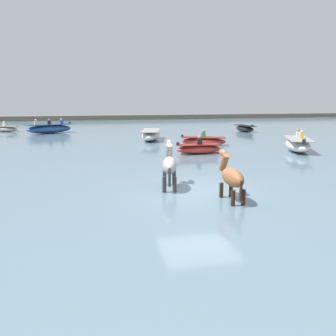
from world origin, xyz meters
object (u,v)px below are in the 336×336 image
Objects in this scene: boat_distant_west at (199,149)px; boat_distant_east at (203,141)px; boat_mid_outer at (151,135)px; boat_near_starboard at (245,128)px; horse_lead_grey at (169,166)px; boat_far_inshore at (298,145)px; boat_mid_channel at (49,129)px; boat_far_offshore at (5,129)px; horse_trailing_chestnut at (231,178)px.

boat_distant_east reaches higher than boat_distant_west.
boat_mid_outer is 1.32× the size of boat_distant_east.
boat_distant_west is 0.63× the size of boat_mid_outer.
boat_near_starboard is 10.73m from boat_distant_east.
boat_far_inshore is at bearing 37.12° from horse_lead_grey.
boat_far_offshore is at bearing 149.30° from boat_mid_channel.
boat_near_starboard is at bearing 51.90° from boat_distant_east.
boat_near_starboard is at bearing 80.17° from boat_far_inshore.
horse_lead_grey is at bearing -142.88° from boat_far_inshore.
horse_trailing_chestnut is at bearing -51.77° from horse_lead_grey.
boat_far_inshore is 20.68m from boat_mid_channel.
boat_distant_west is 0.66× the size of boat_far_inshore.
boat_mid_outer is 1.45× the size of boat_near_starboard.
boat_distant_east is at bearing 68.11° from boat_distant_west.
boat_near_starboard is 0.73× the size of boat_far_inshore.
boat_distant_east is (-4.54, 3.56, -0.10)m from boat_far_inshore.
horse_trailing_chestnut is (1.47, -1.87, -0.07)m from horse_lead_grey.
horse_trailing_chestnut is at bearing -65.40° from boat_far_offshore.
boat_mid_channel is at bearing 136.93° from boat_far_inshore.
boat_far_inshore is at bearing -44.38° from boat_mid_outer.
horse_lead_grey is 14.18m from boat_mid_outer.
boat_mid_channel is at bearing -30.70° from boat_far_offshore.
boat_mid_channel reaches higher than boat_near_starboard.
boat_distant_west is 7.10m from boat_mid_outer.
boat_far_inshore is at bearing -2.60° from boat_distant_west.
boat_far_inshore is (9.08, 6.87, -0.37)m from horse_lead_grey.
boat_near_starboard is (9.44, 4.80, -0.08)m from boat_mid_outer.
boat_distant_west is at bearing 65.75° from horse_lead_grey.
horse_lead_grey is at bearing -66.66° from boat_far_offshore.
boat_distant_west is at bearing -56.29° from boat_mid_channel.
boat_mid_outer is (11.82, -9.34, 0.11)m from boat_far_offshore.
boat_mid_outer is 0.98× the size of boat_mid_channel.
horse_lead_grey is 0.74× the size of boat_far_offshore.
horse_trailing_chestnut is at bearing -131.03° from boat_far_inshore.
boat_near_starboard is (11.16, 18.87, -0.47)m from horse_lead_grey.
boat_near_starboard is at bearing 59.41° from horse_lead_grey.
boat_mid_outer reaches higher than boat_near_starboard.
horse_trailing_chestnut reaches higher than boat_far_inshore.
horse_trailing_chestnut is at bearing -115.03° from boat_near_starboard.
horse_trailing_chestnut is at bearing -104.00° from boat_distant_east.
horse_lead_grey is 21.84m from boat_mid_channel.
boat_distant_west reaches higher than boat_near_starboard.
boat_distant_east is at bearing -41.55° from boat_far_offshore.
boat_mid_outer is (1.72, 14.07, -0.39)m from horse_lead_grey.
horse_lead_grey reaches higher than boat_near_starboard.
boat_distant_east is at bearing -44.98° from boat_mid_channel.
horse_lead_grey is 0.67× the size of boat_distant_east.
boat_near_starboard is at bearing 26.96° from boat_mid_outer.
boat_mid_outer is at bearing 83.04° from horse_lead_grey.
horse_trailing_chestnut is 0.46× the size of boat_mid_channel.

